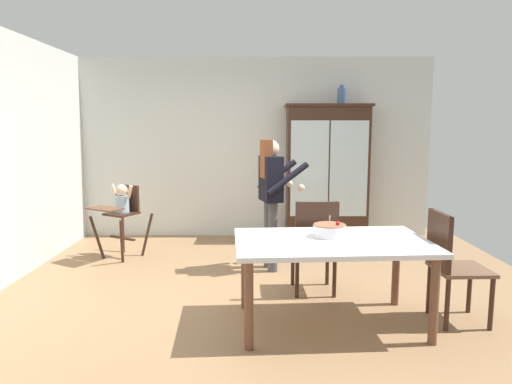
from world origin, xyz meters
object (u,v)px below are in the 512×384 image
(birthday_cake, at_px, (331,230))
(dining_chair_right_end, at_px, (452,259))
(ceramic_vase, at_px, (344,96))
(high_chair_with_toddler, at_px, (124,207))
(adult_person, at_px, (273,188))
(china_cabinet, at_px, (329,173))
(dining_table, at_px, (334,250))
(dining_chair_far_side, at_px, (317,241))

(birthday_cake, xyz_separation_m, dining_chair_right_end, (1.02, -0.05, -0.24))
(ceramic_vase, bearing_deg, high_chair_with_toddler, -161.86)
(ceramic_vase, bearing_deg, adult_person, -125.56)
(china_cabinet, xyz_separation_m, dining_table, (-0.41, -3.03, -0.35))
(ceramic_vase, xyz_separation_m, high_chair_with_toddler, (-2.96, -0.97, -1.46))
(china_cabinet, distance_m, dining_chair_right_end, 3.06)
(china_cabinet, height_order, adult_person, china_cabinet)
(dining_table, relative_size, birthday_cake, 5.93)
(high_chair_with_toddler, xyz_separation_m, adult_person, (1.90, -0.51, 0.31))
(ceramic_vase, relative_size, dining_table, 0.16)
(china_cabinet, height_order, high_chair_with_toddler, china_cabinet)
(china_cabinet, relative_size, adult_person, 1.31)
(birthday_cake, bearing_deg, adult_person, 107.43)
(dining_table, bearing_deg, dining_chair_far_side, 93.67)
(china_cabinet, bearing_deg, dining_chair_far_side, -101.20)
(adult_person, height_order, dining_chair_right_end, adult_person)
(ceramic_vase, xyz_separation_m, dining_chair_right_end, (0.41, -2.97, -1.56))
(adult_person, bearing_deg, high_chair_with_toddler, 59.86)
(china_cabinet, distance_m, high_chair_with_toddler, 2.95)
(ceramic_vase, height_order, high_chair_with_toddler, ceramic_vase)
(adult_person, relative_size, dining_table, 0.92)
(china_cabinet, distance_m, adult_person, 1.71)
(adult_person, relative_size, dining_chair_right_end, 1.59)
(adult_person, relative_size, dining_chair_far_side, 1.59)
(china_cabinet, distance_m, birthday_cake, 2.95)
(china_cabinet, height_order, dining_table, china_cabinet)
(ceramic_vase, height_order, dining_chair_right_end, ceramic_vase)
(ceramic_vase, bearing_deg, china_cabinet, -178.89)
(dining_chair_right_end, bearing_deg, high_chair_with_toddler, 57.50)
(china_cabinet, bearing_deg, adult_person, -120.36)
(china_cabinet, bearing_deg, dining_chair_right_end, -78.46)
(ceramic_vase, relative_size, adult_person, 0.18)
(china_cabinet, xyz_separation_m, adult_person, (-0.87, -1.48, -0.04))
(adult_person, bearing_deg, china_cabinet, -45.40)
(china_cabinet, bearing_deg, ceramic_vase, 1.11)
(china_cabinet, height_order, dining_chair_far_side, china_cabinet)
(china_cabinet, height_order, dining_chair_right_end, china_cabinet)
(dining_table, xyz_separation_m, dining_chair_right_end, (1.02, 0.06, -0.10))
(china_cabinet, xyz_separation_m, dining_chair_far_side, (-0.46, -2.32, -0.45))
(adult_person, height_order, dining_chair_far_side, adult_person)
(dining_chair_far_side, bearing_deg, dining_chair_right_end, 146.46)
(adult_person, height_order, dining_table, adult_person)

